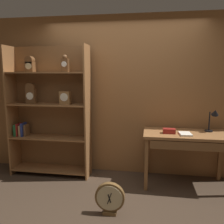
# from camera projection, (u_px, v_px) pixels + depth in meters

# --- Properties ---
(ground_plane) EXTENTS (10.00, 10.00, 0.00)m
(ground_plane) POSITION_uv_depth(u_px,v_px,m) (111.00, 216.00, 2.78)
(ground_plane) COLOR #3D2D21
(back_wood_panel) EXTENTS (4.80, 0.05, 2.60)m
(back_wood_panel) POSITION_uv_depth(u_px,v_px,m) (124.00, 97.00, 3.85)
(back_wood_panel) COLOR brown
(back_wood_panel) RESTS_ON ground
(bookshelf) EXTENTS (1.32, 0.36, 2.11)m
(bookshelf) POSITION_uv_depth(u_px,v_px,m) (49.00, 112.00, 3.82)
(bookshelf) COLOR brown
(bookshelf) RESTS_ON ground
(workbench) EXTENTS (1.25, 0.61, 0.81)m
(workbench) POSITION_uv_depth(u_px,v_px,m) (186.00, 140.00, 3.42)
(workbench) COLOR brown
(workbench) RESTS_ON ground
(desk_lamp) EXTENTS (0.17, 0.18, 0.36)m
(desk_lamp) POSITION_uv_depth(u_px,v_px,m) (213.00, 117.00, 3.43)
(desk_lamp) COLOR black
(desk_lamp) RESTS_ON workbench
(toolbox_small) EXTENTS (0.18, 0.11, 0.07)m
(toolbox_small) POSITION_uv_depth(u_px,v_px,m) (169.00, 131.00, 3.40)
(toolbox_small) COLOR maroon
(toolbox_small) RESTS_ON workbench
(open_repair_manual) EXTENTS (0.18, 0.23, 0.02)m
(open_repair_manual) POSITION_uv_depth(u_px,v_px,m) (185.00, 134.00, 3.32)
(open_repair_manual) COLOR silver
(open_repair_manual) RESTS_ON workbench
(round_clock_large) EXTENTS (0.36, 0.11, 0.40)m
(round_clock_large) POSITION_uv_depth(u_px,v_px,m) (110.00, 198.00, 2.79)
(round_clock_large) COLOR brown
(round_clock_large) RESTS_ON ground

